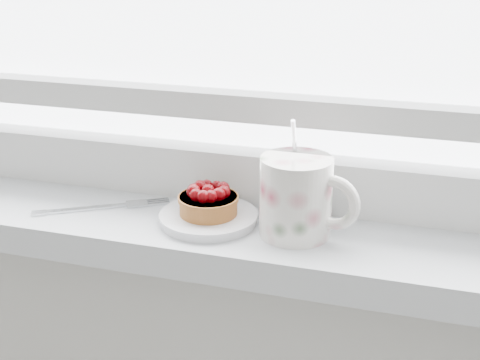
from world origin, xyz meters
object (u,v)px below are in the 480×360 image
at_px(floral_mug, 298,196).
at_px(saucer, 209,218).
at_px(fork, 101,207).
at_px(raspberry_tart, 208,200).

bearing_deg(floral_mug, saucer, 179.09).
xyz_separation_m(floral_mug, fork, (-0.26, 0.00, -0.05)).
height_order(saucer, floral_mug, floral_mug).
relative_size(raspberry_tart, floral_mug, 0.54).
height_order(raspberry_tart, fork, raspberry_tart).
relative_size(saucer, raspberry_tart, 1.64).
height_order(raspberry_tart, floral_mug, floral_mug).
bearing_deg(saucer, fork, 179.96).
distance_m(raspberry_tart, fork, 0.15).
bearing_deg(fork, saucer, -0.04).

